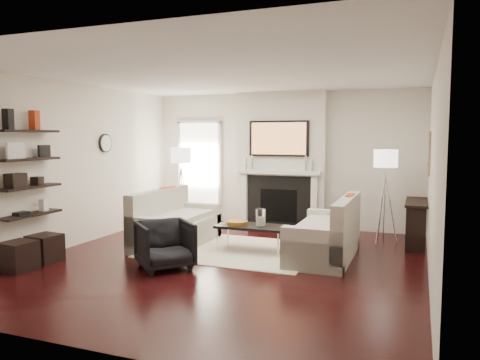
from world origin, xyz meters
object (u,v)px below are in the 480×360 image
(lamp_right_shade, at_px, (386,158))
(ottoman_near, at_px, (45,248))
(loveseat_left_base, at_px, (177,233))
(lamp_left_shade, at_px, (181,155))
(coffee_table, at_px, (252,227))
(loveseat_right_base, at_px, (324,244))
(armchair, at_px, (165,242))

(lamp_right_shade, height_order, ottoman_near, lamp_right_shade)
(loveseat_left_base, bearing_deg, lamp_left_shade, 115.18)
(coffee_table, bearing_deg, lamp_right_shade, 37.09)
(loveseat_left_base, relative_size, ottoman_near, 4.50)
(lamp_right_shade, bearing_deg, loveseat_left_base, -155.30)
(loveseat_right_base, bearing_deg, coffee_table, -178.21)
(lamp_left_shade, bearing_deg, lamp_right_shade, 0.99)
(loveseat_right_base, height_order, lamp_left_shade, lamp_left_shade)
(loveseat_right_base, relative_size, ottoman_near, 4.50)
(lamp_left_shade, relative_size, lamp_right_shade, 1.00)
(armchair, relative_size, lamp_right_shade, 1.81)
(coffee_table, xyz_separation_m, lamp_right_shade, (1.91, 1.44, 1.05))
(loveseat_right_base, height_order, armchair, armchair)
(lamp_left_shade, distance_m, lamp_right_shade, 3.90)
(loveseat_left_base, height_order, coffee_table, same)
(coffee_table, xyz_separation_m, lamp_left_shade, (-1.99, 1.38, 1.05))
(lamp_right_shade, relative_size, ottoman_near, 1.00)
(loveseat_left_base, bearing_deg, armchair, -67.86)
(lamp_left_shade, xyz_separation_m, ottoman_near, (-0.62, -3.04, -1.25))
(loveseat_left_base, bearing_deg, ottoman_near, -128.47)
(coffee_table, relative_size, ottoman_near, 2.75)
(loveseat_right_base, bearing_deg, ottoman_near, -155.62)
(loveseat_right_base, height_order, coffee_table, same)
(loveseat_left_base, height_order, lamp_left_shade, lamp_left_shade)
(coffee_table, height_order, armchair, armchair)
(loveseat_right_base, xyz_separation_m, armchair, (-1.94, -1.36, 0.15))
(lamp_right_shade, bearing_deg, lamp_left_shade, -179.01)
(coffee_table, height_order, lamp_left_shade, lamp_left_shade)
(ottoman_near, bearing_deg, armchair, 10.75)
(armchair, bearing_deg, loveseat_left_base, 65.31)
(loveseat_right_base, distance_m, coffee_table, 1.16)
(loveseat_left_base, bearing_deg, coffee_table, 1.91)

